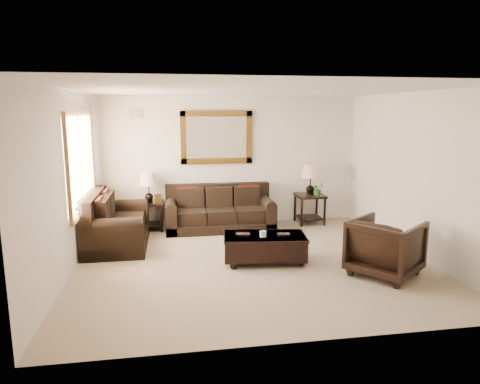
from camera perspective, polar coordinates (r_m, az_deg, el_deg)
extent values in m
cube|color=#88725E|center=(6.98, 1.54, -9.24)|extent=(5.50, 5.00, 0.01)
cube|color=white|center=(6.57, 1.66, 13.48)|extent=(5.50, 5.00, 0.01)
cube|color=beige|center=(9.09, -1.41, 4.17)|extent=(5.50, 0.01, 2.70)
cube|color=beige|center=(4.26, 8.00, -3.34)|extent=(5.50, 0.01, 2.70)
cube|color=beige|center=(6.70, -22.19, 1.06)|extent=(0.01, 5.00, 2.70)
cube|color=beige|center=(7.66, 22.26, 2.16)|extent=(0.01, 5.00, 2.70)
cube|color=white|center=(7.54, -20.71, 3.68)|extent=(0.01, 1.80, 1.50)
cube|color=brown|center=(7.49, -20.84, 9.70)|extent=(0.06, 1.96, 0.08)
cube|color=brown|center=(7.66, -20.07, -2.18)|extent=(0.06, 1.96, 0.08)
cube|color=brown|center=(6.62, -21.96, 2.72)|extent=(0.06, 0.08, 1.50)
cube|color=brown|center=(8.45, -19.26, 4.45)|extent=(0.06, 0.08, 1.50)
cube|color=brown|center=(7.53, -20.45, 3.69)|extent=(0.05, 0.05, 1.50)
cube|color=#44290D|center=(8.98, -3.13, 7.28)|extent=(1.50, 0.06, 1.10)
cube|color=white|center=(9.00, -3.15, 7.28)|extent=(1.26, 0.01, 0.86)
cube|color=#999999|center=(8.95, -13.75, 10.19)|extent=(0.25, 0.02, 0.18)
cube|color=black|center=(8.81, -2.69, -4.40)|extent=(2.18, 0.94, 0.18)
cube|color=black|center=(9.03, -2.99, -0.25)|extent=(2.18, 0.22, 0.45)
cube|color=black|center=(8.69, -6.51, -3.15)|extent=(0.56, 0.77, 0.27)
cube|color=black|center=(8.74, -2.69, -3.02)|extent=(0.56, 0.77, 0.27)
cube|color=black|center=(8.82, 1.08, -2.88)|extent=(0.56, 0.77, 0.27)
cube|color=black|center=(8.71, -9.14, -3.52)|extent=(0.22, 0.94, 0.53)
cylinder|color=black|center=(8.65, -9.20, -1.83)|extent=(0.22, 0.92, 0.22)
cube|color=black|center=(8.93, 3.58, -3.05)|extent=(0.22, 0.94, 0.53)
cylinder|color=black|center=(8.87, 3.60, -1.40)|extent=(0.22, 0.92, 0.22)
cube|color=#63170D|center=(8.81, -6.97, -0.63)|extent=(0.42, 0.18, 0.43)
cube|color=#63170D|center=(8.95, 1.19, -0.37)|extent=(0.42, 0.18, 0.43)
cube|color=black|center=(8.04, -15.95, -6.22)|extent=(1.03, 1.74, 0.20)
cube|color=black|center=(7.94, -19.02, -1.87)|extent=(0.24, 1.74, 0.49)
cube|color=black|center=(7.67, -16.14, -5.15)|extent=(0.85, 0.60, 0.29)
cube|color=black|center=(8.28, -15.65, -3.97)|extent=(0.85, 0.60, 0.29)
cube|color=black|center=(7.28, -16.68, -6.48)|extent=(1.03, 0.24, 0.58)
cylinder|color=black|center=(7.20, -16.80, -4.29)|extent=(1.01, 0.24, 0.24)
cube|color=black|center=(8.71, -15.47, -3.61)|extent=(1.03, 0.24, 0.58)
cylinder|color=black|center=(8.65, -15.56, -1.76)|extent=(1.01, 0.24, 0.24)
cube|color=#63170D|center=(7.56, -17.97, -2.47)|extent=(0.20, 0.46, 0.47)
cube|color=#63170D|center=(8.27, -17.23, -1.33)|extent=(0.20, 0.46, 0.47)
cube|color=black|center=(8.83, -11.99, -1.42)|extent=(0.54, 0.54, 0.05)
cube|color=black|center=(8.94, -11.88, -4.22)|extent=(0.46, 0.46, 0.03)
cylinder|color=black|center=(8.69, -13.50, -3.67)|extent=(0.05, 0.05, 0.54)
cylinder|color=black|center=(8.67, -10.46, -3.59)|extent=(0.05, 0.05, 0.54)
cylinder|color=black|center=(9.14, -13.30, -2.97)|extent=(0.05, 0.05, 0.54)
cylinder|color=black|center=(9.11, -10.41, -2.89)|extent=(0.05, 0.05, 0.54)
sphere|color=black|center=(8.81, -12.02, -0.64)|extent=(0.17, 0.17, 0.17)
cylinder|color=black|center=(8.78, -12.07, 0.49)|extent=(0.02, 0.02, 0.35)
cone|color=#CCAC88|center=(8.75, -12.12, 1.75)|extent=(0.37, 0.37, 0.25)
cube|color=#44290D|center=(8.71, -10.89, -0.83)|extent=(0.15, 0.10, 0.17)
cube|color=black|center=(9.27, 9.31, -0.46)|extent=(0.58, 0.58, 0.05)
cube|color=black|center=(9.37, 9.22, -3.37)|extent=(0.50, 0.50, 0.03)
cylinder|color=black|center=(9.03, 8.25, -2.80)|extent=(0.05, 0.05, 0.58)
cylinder|color=black|center=(9.19, 11.22, -2.66)|extent=(0.05, 0.05, 0.58)
cylinder|color=black|center=(9.49, 7.34, -2.12)|extent=(0.05, 0.05, 0.58)
cylinder|color=black|center=(9.65, 10.19, -1.99)|extent=(0.05, 0.05, 0.58)
sphere|color=black|center=(9.25, 9.33, 0.35)|extent=(0.18, 0.18, 0.18)
cylinder|color=black|center=(9.21, 9.37, 1.52)|extent=(0.03, 0.03, 0.38)
cone|color=#CCAC88|center=(9.18, 9.41, 2.83)|extent=(0.40, 0.40, 0.28)
sphere|color=black|center=(6.65, -0.87, -9.84)|extent=(0.12, 0.12, 0.12)
sphere|color=black|center=(6.88, 8.19, -9.23)|extent=(0.12, 0.12, 0.12)
sphere|color=black|center=(7.11, -1.47, -8.47)|extent=(0.12, 0.12, 0.12)
sphere|color=black|center=(7.32, 7.02, -7.96)|extent=(0.12, 0.12, 0.12)
cube|color=black|center=(6.90, 3.30, -7.19)|extent=(1.35, 0.84, 0.36)
cube|color=black|center=(6.85, 3.31, -5.91)|extent=(1.38, 0.86, 0.04)
cube|color=black|center=(6.82, 0.39, -5.67)|extent=(0.23, 0.17, 0.03)
cube|color=black|center=(6.87, 5.82, -5.64)|extent=(0.21, 0.16, 0.02)
cube|color=white|center=(6.73, 3.09, -5.61)|extent=(0.10, 0.07, 0.10)
imported|color=black|center=(6.64, 18.85, -6.66)|extent=(1.22, 1.23, 0.92)
imported|color=#1F551D|center=(9.19, 10.30, 0.23)|extent=(0.33, 0.34, 0.21)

